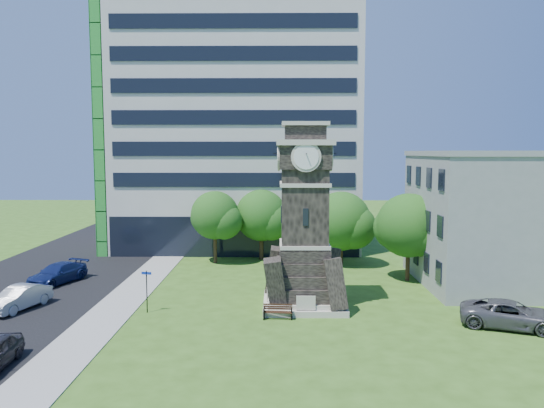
{
  "coord_description": "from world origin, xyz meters",
  "views": [
    {
      "loc": [
        1.2,
        -32.82,
        10.32
      ],
      "look_at": [
        0.82,
        5.58,
        6.53
      ],
      "focal_mm": 35.0,
      "sensor_mm": 36.0,
      "label": 1
    }
  ],
  "objects_px": {
    "clock_tower": "(304,228)",
    "car_street_north": "(57,274)",
    "car_street_mid": "(19,298)",
    "car_east_lot": "(511,315)",
    "street_sign": "(147,286)",
    "park_bench": "(278,311)"
  },
  "relations": [
    {
      "from": "clock_tower",
      "to": "park_bench",
      "type": "distance_m",
      "value": 5.84
    },
    {
      "from": "clock_tower",
      "to": "street_sign",
      "type": "distance_m",
      "value": 10.9
    },
    {
      "from": "car_street_mid",
      "to": "car_east_lot",
      "type": "bearing_deg",
      "value": 10.66
    },
    {
      "from": "park_bench",
      "to": "street_sign",
      "type": "height_order",
      "value": "street_sign"
    },
    {
      "from": "car_street_mid",
      "to": "park_bench",
      "type": "height_order",
      "value": "car_street_mid"
    },
    {
      "from": "clock_tower",
      "to": "car_street_north",
      "type": "height_order",
      "value": "clock_tower"
    },
    {
      "from": "car_street_north",
      "to": "street_sign",
      "type": "relative_size",
      "value": 1.94
    },
    {
      "from": "car_street_mid",
      "to": "car_east_lot",
      "type": "relative_size",
      "value": 0.81
    },
    {
      "from": "car_street_mid",
      "to": "car_street_north",
      "type": "relative_size",
      "value": 0.87
    },
    {
      "from": "car_street_north",
      "to": "park_bench",
      "type": "relative_size",
      "value": 2.95
    },
    {
      "from": "car_street_mid",
      "to": "clock_tower",
      "type": "bearing_deg",
      "value": 19.98
    },
    {
      "from": "clock_tower",
      "to": "car_street_north",
      "type": "relative_size",
      "value": 2.29
    },
    {
      "from": "car_street_mid",
      "to": "car_east_lot",
      "type": "height_order",
      "value": "car_east_lot"
    },
    {
      "from": "clock_tower",
      "to": "street_sign",
      "type": "relative_size",
      "value": 4.46
    },
    {
      "from": "clock_tower",
      "to": "car_east_lot",
      "type": "relative_size",
      "value": 2.14
    },
    {
      "from": "car_street_north",
      "to": "car_east_lot",
      "type": "bearing_deg",
      "value": 1.99
    },
    {
      "from": "park_bench",
      "to": "street_sign",
      "type": "relative_size",
      "value": 0.66
    },
    {
      "from": "clock_tower",
      "to": "park_bench",
      "type": "relative_size",
      "value": 6.76
    },
    {
      "from": "car_street_mid",
      "to": "park_bench",
      "type": "distance_m",
      "value": 17.09
    },
    {
      "from": "car_street_mid",
      "to": "street_sign",
      "type": "height_order",
      "value": "street_sign"
    },
    {
      "from": "car_east_lot",
      "to": "street_sign",
      "type": "distance_m",
      "value": 22.32
    },
    {
      "from": "clock_tower",
      "to": "car_street_mid",
      "type": "xyz_separation_m",
      "value": [
        -18.75,
        -1.02,
        -4.52
      ]
    }
  ]
}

